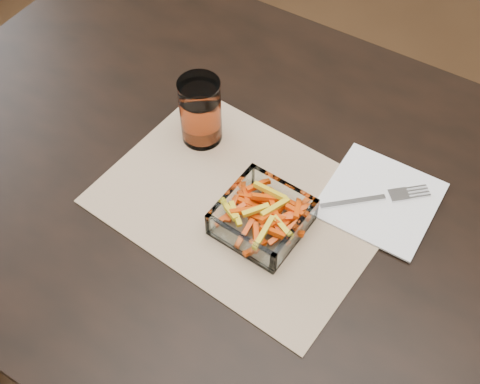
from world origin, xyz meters
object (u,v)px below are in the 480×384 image
Objects in this scene: tumbler at (201,113)px; fork at (379,198)px; dining_table at (314,250)px; glass_bowl at (262,219)px.

tumbler is 0.33m from fork.
fork is (0.06, 0.09, 0.10)m from dining_table.
tumbler is 0.85× the size of fork.
glass_bowl reaches higher than dining_table.
dining_table is 0.15m from fork.
tumbler reaches higher than fork.
fork reaches higher than dining_table.
tumbler is (-0.26, 0.05, 0.15)m from dining_table.
dining_table is at bearing 38.06° from glass_bowl.
glass_bowl is at bearing -85.56° from fork.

